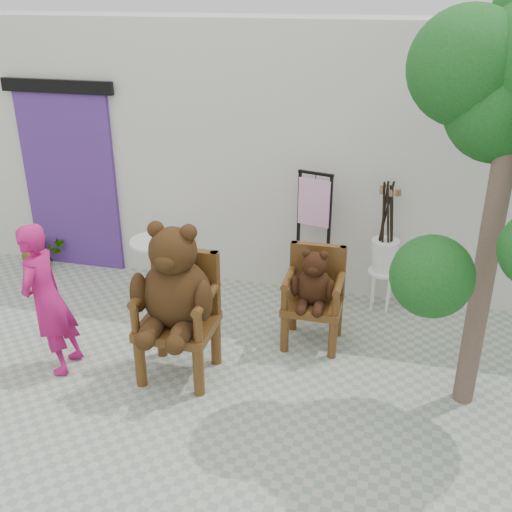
# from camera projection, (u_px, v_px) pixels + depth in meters

# --- Properties ---
(ground_plane) EXTENTS (60.00, 60.00, 0.00)m
(ground_plane) POSITION_uv_depth(u_px,v_px,m) (257.00, 433.00, 4.85)
(ground_plane) COLOR #999F8F
(ground_plane) RESTS_ON ground
(back_wall) EXTENTS (9.00, 1.00, 3.00)m
(back_wall) POSITION_uv_depth(u_px,v_px,m) (322.00, 155.00, 6.96)
(back_wall) COLOR silver
(back_wall) RESTS_ON ground
(doorway) EXTENTS (1.40, 0.11, 2.33)m
(doorway) POSITION_uv_depth(u_px,v_px,m) (70.00, 177.00, 7.30)
(doorway) COLOR #4E297D
(doorway) RESTS_ON ground
(chair_big) EXTENTS (0.74, 0.79, 1.50)m
(chair_big) POSITION_uv_depth(u_px,v_px,m) (176.00, 293.00, 5.25)
(chair_big) COLOR #44280E
(chair_big) RESTS_ON ground
(chair_small) EXTENTS (0.57, 0.55, 1.02)m
(chair_small) POSITION_uv_depth(u_px,v_px,m) (314.00, 288.00, 5.85)
(chair_small) COLOR #44280E
(chair_small) RESTS_ON ground
(person) EXTENTS (0.37, 0.54, 1.43)m
(person) POSITION_uv_depth(u_px,v_px,m) (47.00, 300.00, 5.40)
(person) COLOR #B11561
(person) RESTS_ON ground
(cafe_table) EXTENTS (0.60, 0.60, 0.70)m
(cafe_table) POSITION_uv_depth(u_px,v_px,m) (158.00, 262.00, 6.79)
(cafe_table) COLOR white
(cafe_table) RESTS_ON ground
(display_stand) EXTENTS (0.52, 0.45, 1.51)m
(display_stand) POSITION_uv_depth(u_px,v_px,m) (312.00, 253.00, 6.66)
(display_stand) COLOR black
(display_stand) RESTS_ON ground
(stool_bucket) EXTENTS (0.32, 0.32, 1.45)m
(stool_bucket) POSITION_uv_depth(u_px,v_px,m) (384.00, 255.00, 6.47)
(stool_bucket) COLOR white
(stool_bucket) RESTS_ON ground
(potted_plant) EXTENTS (0.52, 0.49, 0.45)m
(potted_plant) POSITION_uv_depth(u_px,v_px,m) (42.00, 251.00, 7.58)
(potted_plant) COLOR #0F3814
(potted_plant) RESTS_ON ground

